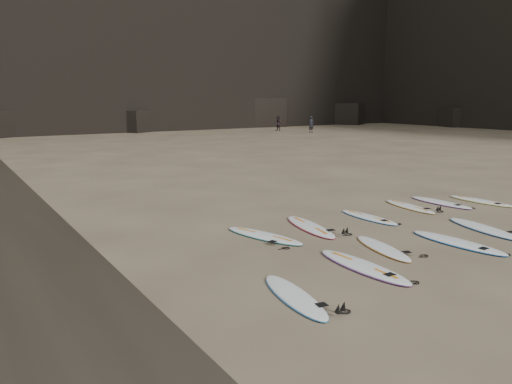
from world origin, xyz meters
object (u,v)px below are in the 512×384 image
surfboard_6 (310,226)px  surfboard_4 (484,228)px  surfboard_5 (264,235)px  surfboard_0 (294,296)px  person_a (311,124)px  surfboard_2 (383,248)px  surfboard_8 (409,206)px  surfboard_9 (440,202)px  surfboard_3 (457,242)px  person_b (278,124)px  surfboard_1 (363,266)px  surfboard_10 (481,201)px  surfboard_7 (369,217)px

surfboard_6 → surfboard_4: bearing=-23.5°
surfboard_4 → surfboard_5: bearing=167.0°
surfboard_0 → person_a: size_ratio=1.36×
surfboard_2 → surfboard_4: bearing=10.9°
surfboard_8 → surfboard_9: bearing=2.3°
surfboard_4 → surfboard_5: size_ratio=1.04×
surfboard_3 → person_b: size_ratio=1.69×
surfboard_1 → surfboard_4: surfboard_1 is taller
surfboard_2 → surfboard_8: (4.41, 2.94, 0.00)m
surfboard_0 → surfboard_8: same height
surfboard_5 → surfboard_10: (9.25, -0.39, -0.00)m
surfboard_5 → surfboard_7: (3.99, 0.01, -0.00)m
surfboard_4 → surfboard_6: 5.02m
surfboard_3 → surfboard_6: 4.03m
surfboard_1 → surfboard_2: size_ratio=1.20×
surfboard_8 → surfboard_7: bearing=-162.4°
surfboard_1 → surfboard_10: size_ratio=1.13×
surfboard_2 → surfboard_10: surfboard_10 is taller
surfboard_9 → surfboard_5: bearing=-178.3°
surfboard_1 → surfboard_10: surfboard_1 is taller
surfboard_4 → surfboard_9: (1.99, 3.02, -0.00)m
surfboard_7 → person_a: (22.26, 30.74, 0.84)m
surfboard_1 → person_b: 45.67m
surfboard_2 → surfboard_9: 6.50m
surfboard_10 → person_a: person_a is taller
surfboard_9 → surfboard_4: bearing=-123.5°
surfboard_0 → surfboard_2: 3.95m
surfboard_3 → surfboard_2: bearing=158.5°
surfboard_3 → surfboard_8: surfboard_3 is taller
surfboard_3 → surfboard_9: 5.21m
surfboard_8 → person_a: bearing=65.1°
surfboard_1 → person_b: size_ratio=1.71×
surfboard_5 → surfboard_8: surfboard_5 is taller
surfboard_8 → surfboard_1: bearing=-139.2°
surfboard_10 → person_a: (16.99, 31.15, 0.84)m
surfboard_1 → surfboard_7: surfboard_1 is taller
surfboard_6 → surfboard_10: size_ratio=1.10×
surfboard_3 → person_b: 43.89m
surfboard_1 → surfboard_6: size_ratio=1.02×
surfboard_7 → person_b: 41.02m
surfboard_3 → surfboard_10: size_ratio=1.11×
surfboard_6 → surfboard_7: surfboard_6 is taller
surfboard_8 → surfboard_9: (1.47, -0.16, 0.00)m
surfboard_2 → surfboard_9: size_ratio=0.91×
surfboard_9 → surfboard_3: bearing=-137.9°
surfboard_0 → surfboard_10: (11.07, 3.44, 0.00)m
surfboard_3 → surfboard_10: bearing=26.3°
surfboard_7 → surfboard_10: size_ratio=0.96×
surfboard_3 → surfboard_8: 4.37m
surfboard_0 → surfboard_5: size_ratio=0.92×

